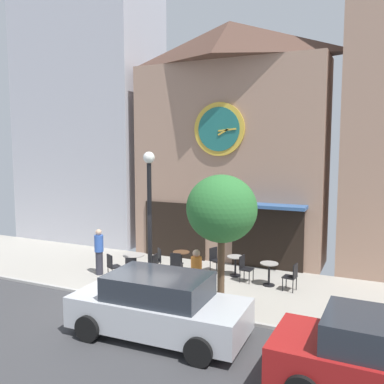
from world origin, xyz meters
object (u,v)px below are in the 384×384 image
at_px(street_lamp, 150,222).
at_px(pedestrian_orange, 196,277).
at_px(cafe_table_center_left, 235,263).
at_px(cafe_chair_mid_row, 112,265).
at_px(pedestrian_blue, 99,251).
at_px(cafe_table_near_door, 269,271).
at_px(cafe_chair_near_lamp, 157,259).
at_px(cafe_chair_right_end, 215,258).
at_px(cafe_chair_corner, 153,264).
at_px(cafe_chair_facing_street, 176,263).
at_px(cafe_chair_under_awning, 244,267).
at_px(cafe_chair_facing_wall, 292,275).
at_px(cafe_chair_outer, 132,268).
at_px(street_tree, 222,209).
at_px(parked_car_silver, 159,306).
at_px(cafe_table_center_right, 181,258).
at_px(cafe_table_center, 134,260).

xyz_separation_m(street_lamp, pedestrian_orange, (1.77, -0.38, -1.40)).
height_order(cafe_table_center_left, cafe_chair_mid_row, cafe_chair_mid_row).
xyz_separation_m(cafe_table_center_left, pedestrian_blue, (-4.53, -1.90, 0.40)).
bearing_deg(pedestrian_blue, cafe_table_center_left, 22.73).
distance_m(cafe_table_near_door, cafe_chair_near_lamp, 4.09).
relative_size(cafe_chair_right_end, cafe_chair_corner, 1.00).
height_order(cafe_chair_facing_street, cafe_chair_corner, same).
bearing_deg(pedestrian_blue, cafe_chair_mid_row, -20.67).
bearing_deg(cafe_chair_under_awning, cafe_table_near_door, -2.68).
bearing_deg(cafe_chair_facing_street, street_lamp, -91.93).
bearing_deg(street_lamp, pedestrian_blue, 162.22).
xyz_separation_m(cafe_chair_facing_wall, cafe_chair_facing_street, (-4.00, -0.30, 0.00)).
relative_size(cafe_chair_outer, pedestrian_blue, 0.54).
xyz_separation_m(cafe_table_center_left, cafe_chair_facing_street, (-1.85, -1.04, 0.06)).
height_order(street_tree, cafe_table_near_door, street_tree).
bearing_deg(cafe_chair_right_end, cafe_chair_under_awning, -25.27).
relative_size(cafe_table_center_left, pedestrian_blue, 0.43).
bearing_deg(parked_car_silver, street_lamp, 124.36).
bearing_deg(cafe_chair_near_lamp, cafe_chair_outer, -99.13).
bearing_deg(street_lamp, cafe_chair_outer, 152.90).
bearing_deg(cafe_chair_corner, cafe_chair_facing_wall, 10.10).
bearing_deg(cafe_table_center_right, cafe_chair_facing_wall, -6.46).
relative_size(cafe_table_center, cafe_chair_facing_wall, 0.85).
xyz_separation_m(cafe_table_near_door, cafe_chair_outer, (-4.29, -1.70, 0.03)).
bearing_deg(cafe_chair_corner, cafe_table_center_left, 32.07).
bearing_deg(cafe_chair_outer, pedestrian_blue, 168.95).
bearing_deg(cafe_chair_facing_wall, cafe_chair_near_lamp, -178.51).
bearing_deg(street_lamp, cafe_chair_near_lamp, 113.73).
bearing_deg(cafe_chair_facing_street, cafe_table_center, -163.82).
height_order(cafe_table_center_right, cafe_table_near_door, cafe_table_near_door).
distance_m(cafe_table_center, cafe_chair_facing_wall, 5.55).
bearing_deg(cafe_table_center_right, cafe_table_center, -137.19).
distance_m(cafe_chair_right_end, parked_car_silver, 5.48).
height_order(cafe_chair_outer, cafe_chair_corner, same).
height_order(cafe_table_center_right, cafe_chair_facing_street, cafe_chair_facing_street).
xyz_separation_m(cafe_chair_under_awning, cafe_chair_facing_wall, (1.67, -0.26, 0.00)).
bearing_deg(cafe_chair_under_awning, cafe_table_center_left, 135.93).
bearing_deg(cafe_chair_facing_wall, cafe_chair_facing_street, -175.65).
bearing_deg(cafe_table_center, cafe_chair_right_end, 33.10).
bearing_deg(street_tree, cafe_chair_facing_wall, 57.78).
height_order(street_tree, cafe_chair_right_end, street_tree).
xyz_separation_m(cafe_chair_right_end, cafe_chair_corner, (-1.66, -1.72, 0.00)).
bearing_deg(cafe_chair_right_end, cafe_chair_mid_row, -141.08).
height_order(cafe_table_near_door, cafe_chair_facing_street, cafe_chair_facing_street).
bearing_deg(cafe_chair_outer, parked_car_silver, -47.88).
height_order(cafe_table_center, cafe_chair_corner, cafe_chair_corner).
bearing_deg(cafe_table_near_door, pedestrian_blue, -166.74).
xyz_separation_m(cafe_chair_near_lamp, pedestrian_orange, (2.59, -2.26, 0.33)).
relative_size(street_tree, cafe_chair_outer, 4.28).
distance_m(cafe_table_center_right, cafe_chair_corner, 1.39).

